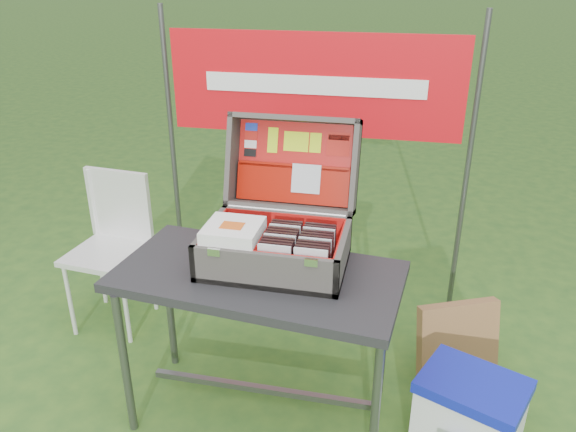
% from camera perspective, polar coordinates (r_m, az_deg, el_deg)
% --- Properties ---
extents(ground, '(80.00, 80.00, 0.00)m').
position_cam_1_polar(ground, '(2.73, -2.20, -19.60)').
color(ground, '#2B531F').
rests_on(ground, ground).
extents(table, '(1.23, 0.70, 0.73)m').
position_cam_1_polar(table, '(2.53, -2.89, -12.93)').
color(table, '#27272A').
rests_on(table, ground).
extents(table_top, '(1.23, 0.70, 0.04)m').
position_cam_1_polar(table_top, '(2.34, -3.07, -6.14)').
color(table_top, '#27272A').
rests_on(table_top, ground).
extents(table_leg_fl, '(0.04, 0.04, 0.69)m').
position_cam_1_polar(table_leg_fl, '(2.54, -16.23, -14.36)').
color(table_leg_fl, '#59595B').
rests_on(table_leg_fl, ground).
extents(table_leg_fr, '(0.04, 0.04, 0.69)m').
position_cam_1_polar(table_leg_fr, '(2.30, 8.93, -18.34)').
color(table_leg_fr, '#59595B').
rests_on(table_leg_fr, ground).
extents(table_leg_bl, '(0.04, 0.04, 0.69)m').
position_cam_1_polar(table_leg_bl, '(2.88, -11.94, -8.88)').
color(table_leg_bl, '#59595B').
rests_on(table_leg_bl, ground).
extents(table_leg_br, '(0.04, 0.04, 0.69)m').
position_cam_1_polar(table_leg_br, '(2.66, 9.70, -11.63)').
color(table_leg_br, '#59595B').
rests_on(table_leg_br, ground).
extents(table_brace, '(1.02, 0.03, 0.03)m').
position_cam_1_polar(table_brace, '(2.68, -2.78, -17.13)').
color(table_brace, '#59595B').
rests_on(table_brace, ground).
extents(suitcase, '(0.59, 0.58, 0.54)m').
position_cam_1_polar(suitcase, '(2.31, -1.01, 1.54)').
color(suitcase, '#4C4742').
rests_on(suitcase, table).
extents(suitcase_base_bottom, '(0.59, 0.42, 0.02)m').
position_cam_1_polar(suitcase_base_bottom, '(2.37, -1.31, -4.75)').
color(suitcase_base_bottom, '#4C4742').
rests_on(suitcase_base_bottom, table_top).
extents(suitcase_base_wall_front, '(0.59, 0.02, 0.16)m').
position_cam_1_polar(suitcase_base_wall_front, '(2.17, -2.58, -5.68)').
color(suitcase_base_wall_front, '#4C4742').
rests_on(suitcase_base_wall_front, table_top).
extents(suitcase_base_wall_back, '(0.59, 0.02, 0.16)m').
position_cam_1_polar(suitcase_base_wall_back, '(2.51, -0.25, -1.25)').
color(suitcase_base_wall_back, '#4C4742').
rests_on(suitcase_base_wall_back, table_top).
extents(suitcase_base_wall_left, '(0.02, 0.42, 0.16)m').
position_cam_1_polar(suitcase_base_wall_left, '(2.41, -7.89, -2.60)').
color(suitcase_base_wall_left, '#4C4742').
rests_on(suitcase_base_wall_left, table_top).
extents(suitcase_base_wall_right, '(0.02, 0.42, 0.16)m').
position_cam_1_polar(suitcase_base_wall_right, '(2.29, 5.60, -4.00)').
color(suitcase_base_wall_right, '#4C4742').
rests_on(suitcase_base_wall_right, table_top).
extents(suitcase_liner_floor, '(0.54, 0.38, 0.01)m').
position_cam_1_polar(suitcase_liner_floor, '(2.36, -1.31, -4.44)').
color(suitcase_liner_floor, red).
rests_on(suitcase_liner_floor, suitcase_base_bottom).
extents(suitcase_latch_left, '(0.05, 0.01, 0.03)m').
position_cam_1_polar(suitcase_latch_left, '(2.18, -7.54, -3.67)').
color(suitcase_latch_left, silver).
rests_on(suitcase_latch_left, suitcase_base_wall_front).
extents(suitcase_latch_right, '(0.05, 0.01, 0.03)m').
position_cam_1_polar(suitcase_latch_right, '(2.09, 2.37, -4.75)').
color(suitcase_latch_right, silver).
rests_on(suitcase_latch_right, suitcase_base_wall_front).
extents(suitcase_hinge, '(0.53, 0.02, 0.02)m').
position_cam_1_polar(suitcase_hinge, '(2.49, -0.19, 0.51)').
color(suitcase_hinge, silver).
rests_on(suitcase_hinge, suitcase_base_wall_back).
extents(suitcase_lid_back, '(0.59, 0.15, 0.41)m').
position_cam_1_polar(suitcase_lid_back, '(2.62, 0.78, 5.42)').
color(suitcase_lid_back, '#4C4742').
rests_on(suitcase_lid_back, suitcase_base_wall_back).
extents(suitcase_lid_rim_far, '(0.59, 0.16, 0.07)m').
position_cam_1_polar(suitcase_lid_rim_far, '(2.55, 0.79, 9.86)').
color(suitcase_lid_rim_far, '#4C4742').
rests_on(suitcase_lid_rim_far, suitcase_lid_back).
extents(suitcase_lid_rim_near, '(0.59, 0.16, 0.07)m').
position_cam_1_polar(suitcase_lid_rim_near, '(2.56, 0.20, 0.94)').
color(suitcase_lid_rim_near, '#4C4742').
rests_on(suitcase_lid_rim_near, suitcase_lid_back).
extents(suitcase_lid_rim_left, '(0.02, 0.28, 0.45)m').
position_cam_1_polar(suitcase_lid_rim_left, '(2.62, -5.62, 5.80)').
color(suitcase_lid_rim_left, '#4C4742').
rests_on(suitcase_lid_rim_left, suitcase_lid_back).
extents(suitcase_lid_rim_right, '(0.02, 0.28, 0.45)m').
position_cam_1_polar(suitcase_lid_rim_right, '(2.51, 6.86, 4.90)').
color(suitcase_lid_rim_right, '#4C4742').
rests_on(suitcase_lid_rim_right, suitcase_lid_back).
extents(suitcase_lid_liner, '(0.54, 0.12, 0.36)m').
position_cam_1_polar(suitcase_lid_liner, '(2.60, 0.72, 5.41)').
color(suitcase_lid_liner, red).
rests_on(suitcase_lid_liner, suitcase_lid_back).
extents(suitcase_liner_wall_front, '(0.54, 0.01, 0.14)m').
position_cam_1_polar(suitcase_liner_wall_front, '(2.17, -2.48, -5.23)').
color(suitcase_liner_wall_front, red).
rests_on(suitcase_liner_wall_front, suitcase_base_bottom).
extents(suitcase_liner_wall_back, '(0.54, 0.01, 0.14)m').
position_cam_1_polar(suitcase_liner_wall_back, '(2.49, -0.32, -1.15)').
color(suitcase_liner_wall_back, red).
rests_on(suitcase_liner_wall_back, suitcase_base_bottom).
extents(suitcase_liner_wall_left, '(0.01, 0.38, 0.14)m').
position_cam_1_polar(suitcase_liner_wall_left, '(2.40, -7.58, -2.39)').
color(suitcase_liner_wall_left, red).
rests_on(suitcase_liner_wall_left, suitcase_base_bottom).
extents(suitcase_liner_wall_right, '(0.01, 0.38, 0.14)m').
position_cam_1_polar(suitcase_liner_wall_right, '(2.29, 5.25, -3.71)').
color(suitcase_liner_wall_right, red).
rests_on(suitcase_liner_wall_right, suitcase_base_bottom).
extents(suitcase_lid_pocket, '(0.52, 0.08, 0.17)m').
position_cam_1_polar(suitcase_lid_pocket, '(2.59, 0.50, 3.23)').
color(suitcase_lid_pocket, '#930C00').
rests_on(suitcase_lid_pocket, suitcase_lid_liner).
extents(suitcase_pocket_edge, '(0.51, 0.03, 0.03)m').
position_cam_1_polar(suitcase_pocket_edge, '(2.58, 0.59, 5.09)').
color(suitcase_pocket_edge, '#930C00').
rests_on(suitcase_pocket_edge, suitcase_lid_pocket).
extents(suitcase_pocket_cd, '(0.13, 0.05, 0.13)m').
position_cam_1_polar(suitcase_pocket_cd, '(2.56, 1.85, 3.80)').
color(suitcase_pocket_cd, silver).
rests_on(suitcase_pocket_cd, suitcase_lid_pocket).
extents(lid_sticker_cc_a, '(0.06, 0.01, 0.04)m').
position_cam_1_polar(lid_sticker_cc_a, '(2.65, -3.73, 9.03)').
color(lid_sticker_cc_a, '#1933B2').
rests_on(lid_sticker_cc_a, suitcase_lid_liner).
extents(lid_sticker_cc_b, '(0.06, 0.01, 0.04)m').
position_cam_1_polar(lid_sticker_cc_b, '(2.65, -3.78, 8.16)').
color(lid_sticker_cc_b, '#B8170E').
rests_on(lid_sticker_cc_b, suitcase_lid_liner).
extents(lid_sticker_cc_c, '(0.06, 0.01, 0.04)m').
position_cam_1_polar(lid_sticker_cc_c, '(2.65, -3.83, 7.30)').
color(lid_sticker_cc_c, white).
rests_on(lid_sticker_cc_c, suitcase_lid_liner).
extents(lid_sticker_cc_d, '(0.06, 0.01, 0.04)m').
position_cam_1_polar(lid_sticker_cc_d, '(2.65, -3.88, 6.43)').
color(lid_sticker_cc_d, black).
rests_on(lid_sticker_cc_d, suitcase_lid_liner).
extents(lid_card_neon_tall, '(0.05, 0.04, 0.11)m').
position_cam_1_polar(lid_card_neon_tall, '(2.62, -1.56, 7.71)').
color(lid_card_neon_tall, '#C3E612').
rests_on(lid_card_neon_tall, suitcase_lid_liner).
extents(lid_card_neon_main, '(0.12, 0.03, 0.09)m').
position_cam_1_polar(lid_card_neon_main, '(2.60, 0.84, 7.56)').
color(lid_card_neon_main, '#C3E612').
rests_on(lid_card_neon_main, suitcase_lid_liner).
extents(lid_card_neon_small, '(0.05, 0.03, 0.09)m').
position_cam_1_polar(lid_card_neon_small, '(2.58, 2.81, 7.43)').
color(lid_card_neon_small, '#C3E612').
rests_on(lid_card_neon_small, suitcase_lid_liner).
extents(lid_sticker_band, '(0.11, 0.03, 0.10)m').
position_cam_1_polar(lid_sticker_band, '(2.56, 5.15, 7.26)').
color(lid_sticker_band, '#B8170E').
rests_on(lid_sticker_band, suitcase_lid_liner).
extents(lid_sticker_band_bar, '(0.09, 0.01, 0.02)m').
position_cam_1_polar(lid_sticker_band_bar, '(2.57, 5.20, 7.93)').
color(lid_sticker_band_bar, black).
rests_on(lid_sticker_band_bar, suitcase_lid_liner).
extents(cd_left_0, '(0.13, 0.01, 0.15)m').
position_cam_1_polar(cd_left_0, '(2.18, -1.40, -4.75)').
color(cd_left_0, silver).
rests_on(cd_left_0, suitcase_liner_floor).
extents(cd_left_1, '(0.13, 0.01, 0.15)m').
position_cam_1_polar(cd_left_1, '(2.20, -1.25, -4.46)').
color(cd_left_1, black).
rests_on(cd_left_1, suitcase_liner_floor).
extents(cd_left_2, '(0.13, 0.01, 0.15)m').
position_cam_1_polar(cd_left_2, '(2.22, -1.11, -4.18)').
color(cd_left_2, black).
rests_on(cd_left_2, suitcase_liner_floor).
extents(cd_left_3, '(0.13, 0.01, 0.15)m').
position_cam_1_polar(cd_left_3, '(2.24, -0.97, -3.91)').
color(cd_left_3, black).
rests_on(cd_left_3, suitcase_liner_floor).
extents(cd_left_4, '(0.13, 0.01, 0.15)m').
position_cam_1_polar(cd_left_4, '(2.26, -0.84, -3.64)').
color(cd_left_4, silver).
rests_on(cd_left_4, suitcase_liner_floor).
extents(cd_left_5, '(0.13, 0.01, 0.15)m').
position_cam_1_polar(cd_left_5, '(2.28, -0.70, -3.37)').
color(cd_left_5, black).
rests_on(cd_left_5, suitcase_liner_floor).
extents(cd_left_6, '(0.13, 0.01, 0.15)m').
position_cam_1_polar(cd_left_6, '(2.30, -0.57, -3.11)').
color(cd_left_6, black).
rests_on(cd_left_6, suitcase_liner_floor).
extents(cd_left_7, '(0.13, 0.01, 0.15)m').
position_cam_1_polar(cd_left_7, '(2.32, -0.44, -2.85)').
color(cd_left_7, black).
rests_on(cd_left_7, suitcase_liner_floor).
extents(cd_left_8, '(0.13, 0.01, 0.15)m').
position_cam_1_polar(cd_left_8, '(2.34, -0.31, -2.60)').
color(cd_left_8, silver).
rests_on(cd_left_8, suitcase_liner_floor).
extents(cd_left_9, '(0.13, 0.01, 0.15)m').
position_cam_1_polar(cd_left_9, '(2.36, -0.19, -2.35)').
color(cd_left_9, black).
rests_on(cd_left_9, suitcase_liner_floor).
extents(cd_left_10, '(0.13, 0.01, 0.15)m').
position_cam_1_polar(cd_left_10, '(2.38, -0.07, -2.11)').
color(cd_left_10, black).
rests_on(cd_left_10, suitcase_liner_floor).
extents(cd_right_0, '(0.13, 0.01, 0.15)m').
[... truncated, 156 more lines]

